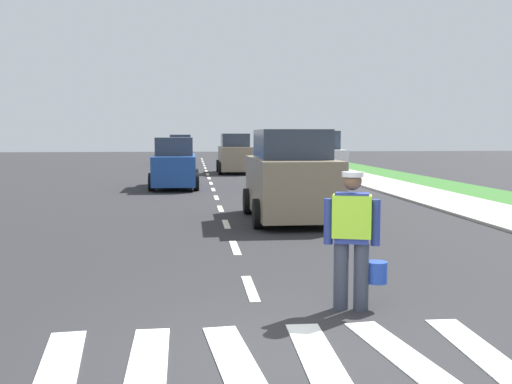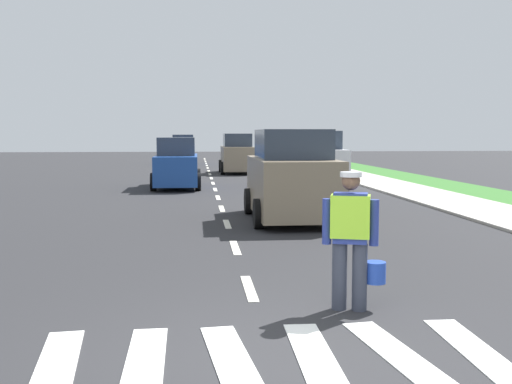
{
  "view_description": "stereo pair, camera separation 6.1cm",
  "coord_description": "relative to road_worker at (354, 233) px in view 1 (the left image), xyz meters",
  "views": [
    {
      "loc": [
        -0.77,
        -5.44,
        2.11
      ],
      "look_at": [
        0.33,
        5.14,
        1.1
      ],
      "focal_mm": 42.59,
      "sensor_mm": 36.0,
      "label": 1
    },
    {
      "loc": [
        -0.71,
        -5.45,
        2.11
      ],
      "look_at": [
        0.33,
        5.14,
        1.1
      ],
      "focal_mm": 42.59,
      "sensor_mm": 36.0,
      "label": 2
    }
  ],
  "objects": [
    {
      "name": "car_outgoing_ahead",
      "position": [
        0.47,
        7.67,
        0.11
      ],
      "size": [
        2.09,
        4.15,
        2.23
      ],
      "color": "gray",
      "rests_on": "ground"
    },
    {
      "name": "road_worker",
      "position": [
        0.0,
        0.0,
        0.0
      ],
      "size": [
        0.77,
        0.4,
        1.67
      ],
      "color": "#383D4C",
      "rests_on": "ground"
    },
    {
      "name": "crosswalk_stripes",
      "position": [
        -1.14,
        -1.48,
        -0.92
      ],
      "size": [
        4.48,
        1.93,
        0.01
      ],
      "color": "white",
      "rests_on": "ground"
    },
    {
      "name": "lane_center_line",
      "position": [
        -1.14,
        23.62,
        -0.93
      ],
      "size": [
        0.14,
        46.4,
        0.01
      ],
      "color": "silver",
      "rests_on": "ground"
    },
    {
      "name": "car_outgoing_far",
      "position": [
        0.37,
        25.96,
        0.07
      ],
      "size": [
        1.9,
        4.01,
        2.15
      ],
      "color": "gray",
      "rests_on": "ground"
    },
    {
      "name": "sidewalk_right",
      "position": [
        6.06,
        8.42,
        -0.93
      ],
      "size": [
        2.4,
        72.0,
        0.14
      ],
      "primitive_type": "cube",
      "color": "#B2ADA3",
      "rests_on": "ground"
    },
    {
      "name": "car_oncoming_third",
      "position": [
        -2.76,
        36.43,
        0.04
      ],
      "size": [
        1.88,
        4.12,
        2.09
      ],
      "color": "#1E4799",
      "rests_on": "ground"
    },
    {
      "name": "car_parked_far",
      "position": [
        2.82,
        16.49,
        0.11
      ],
      "size": [
        1.99,
        4.35,
        2.24
      ],
      "color": "silver",
      "rests_on": "ground"
    },
    {
      "name": "ground_plane",
      "position": [
        -1.14,
        19.42,
        -0.93
      ],
      "size": [
        96.0,
        96.0,
        0.0
      ],
      "primitive_type": "plane",
      "color": "#28282B"
    },
    {
      "name": "car_oncoming_second",
      "position": [
        -2.62,
        17.18,
        -0.01
      ],
      "size": [
        1.88,
        4.34,
        1.99
      ],
      "color": "#1E4799",
      "rests_on": "ground"
    }
  ]
}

